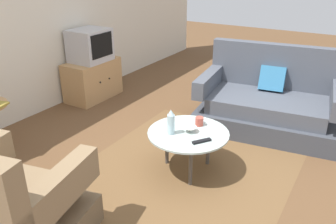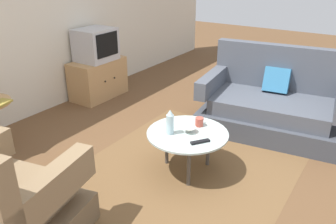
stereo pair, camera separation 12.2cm
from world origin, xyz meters
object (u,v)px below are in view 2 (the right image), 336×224
at_px(coffee_table, 188,136).
at_px(television, 96,45).
at_px(tv_remote_dark, 200,142).
at_px(book, 1,103).
at_px(armchair, 2,208).
at_px(mug, 200,122).
at_px(couch, 272,105).
at_px(bowl, 189,130).
at_px(tv_stand, 98,79).
at_px(vase, 170,122).

relative_size(coffee_table, television, 1.47).
xyz_separation_m(tv_remote_dark, book, (-0.65, 1.91, 0.16)).
height_order(armchair, mug, armchair).
bearing_deg(coffee_table, couch, -15.73).
bearing_deg(bowl, coffee_table, 146.29).
distance_m(couch, television, 2.56).
distance_m(mug, bowl, 0.17).
bearing_deg(couch, bowl, 67.19).
relative_size(tv_stand, vase, 3.38).
relative_size(television, mug, 4.18).
xyz_separation_m(couch, mug, (-1.16, 0.36, 0.16)).
xyz_separation_m(vase, mug, (0.29, -0.15, -0.07)).
bearing_deg(coffee_table, tv_stand, 64.89).
bearing_deg(book, couch, -61.13).
relative_size(television, vase, 2.16).
height_order(mug, tv_remote_dark, mug).
height_order(tv_stand, tv_remote_dark, tv_stand).
bearing_deg(coffee_table, armchair, 158.74).
bearing_deg(coffee_table, mug, -6.96).
height_order(armchair, television, television).
distance_m(vase, mug, 0.34).
xyz_separation_m(couch, coffee_table, (-1.35, 0.38, 0.08)).
relative_size(television, tv_remote_dark, 3.08).
xyz_separation_m(television, book, (-1.75, -0.38, -0.20)).
bearing_deg(armchair, vase, 59.90).
xyz_separation_m(mug, bowl, (-0.17, 0.01, -0.02)).
bearing_deg(mug, coffee_table, 173.04).
relative_size(television, bowl, 4.01).
relative_size(bowl, tv_remote_dark, 0.77).
bearing_deg(tv_remote_dark, coffee_table, -84.74).
height_order(vase, mug, vase).
bearing_deg(mug, tv_stand, 69.37).
xyz_separation_m(coffee_table, mug, (0.19, -0.02, 0.08)).
height_order(coffee_table, television, television).
bearing_deg(tv_remote_dark, television, -80.29).
height_order(armchair, tv_remote_dark, armchair).
height_order(tv_stand, television, television).
distance_m(coffee_table, vase, 0.22).
relative_size(armchair, coffee_table, 1.40).
bearing_deg(mug, armchair, 160.20).
distance_m(coffee_table, bowl, 0.06).
xyz_separation_m(tv_stand, vase, (-1.10, -1.99, 0.25)).
xyz_separation_m(armchair, tv_stand, (2.52, 1.52, -0.04)).
bearing_deg(vase, mug, -27.05).
relative_size(vase, mug, 1.93).
xyz_separation_m(armchair, bowl, (1.54, -0.60, 0.12)).
xyz_separation_m(coffee_table, television, (0.99, 2.11, 0.41)).
bearing_deg(tv_stand, armchair, -148.90).
relative_size(tv_stand, television, 1.56).
xyz_separation_m(coffee_table, book, (-0.76, 1.72, 0.21)).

